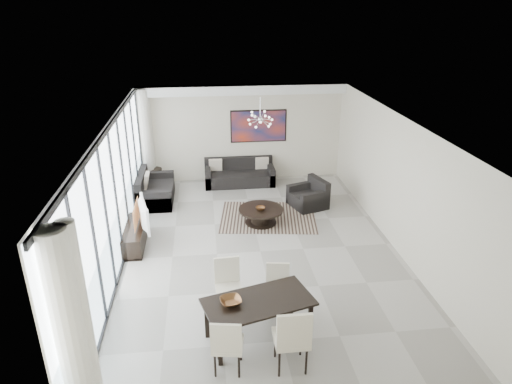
{
  "coord_description": "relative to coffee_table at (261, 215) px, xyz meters",
  "views": [
    {
      "loc": [
        -1.11,
        -8.68,
        5.13
      ],
      "look_at": [
        -0.05,
        0.42,
        1.25
      ],
      "focal_mm": 32.0,
      "sensor_mm": 36.0,
      "label": 1
    }
  ],
  "objects": [
    {
      "name": "dining_chair_ne",
      "position": [
        -0.14,
        -3.4,
        0.28
      ],
      "size": [
        0.46,
        0.46,
        0.88
      ],
      "color": "beige",
      "rests_on": "floor"
    },
    {
      "name": "room_shell",
      "position": [
        0.28,
        -1.38,
        1.23
      ],
      "size": [
        6.0,
        9.0,
        2.9
      ],
      "color": "#A8A39B",
      "rests_on": "ground"
    },
    {
      "name": "television",
      "position": [
        -2.78,
        -0.81,
        0.55
      ],
      "size": [
        0.38,
        1.08,
        0.62
      ],
      "primitive_type": "imported",
      "rotation": [
        0.0,
        0.0,
        1.8
      ],
      "color": "gray",
      "rests_on": "tv_console"
    },
    {
      "name": "dining_chair_nw",
      "position": [
        -1.0,
        -3.26,
        0.34
      ],
      "size": [
        0.48,
        0.48,
        0.97
      ],
      "color": "beige",
      "rests_on": "floor"
    },
    {
      "name": "rug",
      "position": [
        0.23,
        0.31,
        -0.21
      ],
      "size": [
        2.61,
        2.14,
        0.01
      ],
      "primitive_type": "cube",
      "rotation": [
        0.0,
        0.0,
        -0.13
      ],
      "color": "black",
      "rests_on": "floor"
    },
    {
      "name": "loveseat",
      "position": [
        -2.73,
        1.67,
        0.06
      ],
      "size": [
        0.92,
        1.63,
        0.81
      ],
      "color": "black",
      "rests_on": "floor"
    },
    {
      "name": "armchair",
      "position": [
        1.4,
        0.85,
        0.03
      ],
      "size": [
        1.08,
        1.11,
        0.74
      ],
      "color": "black",
      "rests_on": "floor"
    },
    {
      "name": "chandelier",
      "position": [
        0.12,
        1.12,
        2.13
      ],
      "size": [
        0.66,
        0.66,
        0.71
      ],
      "color": "silver",
      "rests_on": "room_shell"
    },
    {
      "name": "painting",
      "position": [
        0.32,
        3.09,
        1.43
      ],
      "size": [
        1.68,
        0.04,
        0.98
      ],
      "primitive_type": "cube",
      "color": "#B43219",
      "rests_on": "room_shell"
    },
    {
      "name": "coffee_table",
      "position": [
        0.0,
        0.0,
        0.0
      ],
      "size": [
        1.11,
        1.11,
        0.39
      ],
      "color": "black",
      "rests_on": "floor"
    },
    {
      "name": "sofa_main",
      "position": [
        -0.31,
        2.69,
        0.03
      ],
      "size": [
        2.06,
        0.84,
        0.75
      ],
      "color": "black",
      "rests_on": "floor"
    },
    {
      "name": "dining_chair_se",
      "position": [
        -0.16,
        -4.91,
        0.42
      ],
      "size": [
        0.51,
        0.51,
        1.11
      ],
      "color": "beige",
      "rests_on": "floor"
    },
    {
      "name": "window_wall",
      "position": [
        -3.04,
        -1.38,
        1.25
      ],
      "size": [
        0.37,
        8.95,
        2.9
      ],
      "color": "white",
      "rests_on": "floor"
    },
    {
      "name": "tv_console",
      "position": [
        -2.94,
        -0.74,
        0.01
      ],
      "size": [
        0.42,
        1.48,
        0.46
      ],
      "primitive_type": "cube",
      "color": "black",
      "rests_on": "floor"
    },
    {
      "name": "bowl_dining",
      "position": [
        -1.0,
        -4.14,
        0.54
      ],
      "size": [
        0.4,
        0.4,
        0.08
      ],
      "primitive_type": "imported",
      "rotation": [
        0.0,
        0.0,
        0.23
      ],
      "color": "brown",
      "rests_on": "dining_table"
    },
    {
      "name": "dining_table",
      "position": [
        -0.56,
        -4.12,
        0.41
      ],
      "size": [
        1.9,
        1.31,
        0.72
      ],
      "color": "black",
      "rests_on": "floor"
    },
    {
      "name": "dining_chair_sw",
      "position": [
        -1.11,
        -4.84,
        0.34
      ],
      "size": [
        0.51,
        0.51,
        0.97
      ],
      "color": "beige",
      "rests_on": "floor"
    },
    {
      "name": "soffit",
      "position": [
        -0.18,
        2.92,
        2.55
      ],
      "size": [
        5.98,
        0.4,
        0.26
      ],
      "primitive_type": "cube",
      "color": "white",
      "rests_on": "room_shell"
    },
    {
      "name": "side_table",
      "position": [
        -2.78,
        2.77,
        0.15
      ],
      "size": [
        0.4,
        0.4,
        0.55
      ],
      "color": "black",
      "rests_on": "floor"
    },
    {
      "name": "bowl_coffee",
      "position": [
        -0.02,
        -0.06,
        0.2
      ],
      "size": [
        0.25,
        0.25,
        0.07
      ],
      "primitive_type": "imported",
      "rotation": [
        0.0,
        0.0,
        -0.08
      ],
      "color": "brown",
      "rests_on": "coffee_table"
    }
  ]
}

